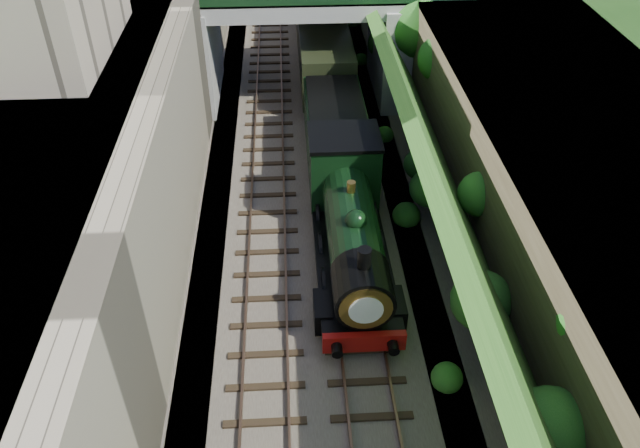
% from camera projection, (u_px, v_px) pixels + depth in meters
% --- Properties ---
extents(trackbed, '(10.00, 90.00, 0.20)m').
position_uv_depth(trackbed, '(307.00, 127.00, 32.84)').
color(trackbed, '#473F38').
rests_on(trackbed, ground).
extents(retaining_wall, '(1.00, 90.00, 7.00)m').
position_uv_depth(retaining_wall, '(194.00, 69.00, 30.50)').
color(retaining_wall, '#756B56').
rests_on(retaining_wall, ground).
extents(street_plateau_left, '(6.00, 90.00, 7.00)m').
position_uv_depth(street_plateau_left, '(122.00, 71.00, 30.34)').
color(street_plateau_left, '#262628').
rests_on(street_plateau_left, ground).
extents(street_plateau_right, '(8.00, 90.00, 6.25)m').
position_uv_depth(street_plateau_right, '(494.00, 69.00, 31.42)').
color(street_plateau_right, '#262628').
rests_on(street_plateau_right, ground).
extents(embankment_slope, '(4.35, 90.00, 6.36)m').
position_uv_depth(embankment_slope, '(417.00, 105.00, 29.04)').
color(embankment_slope, '#1E4714').
rests_on(embankment_slope, ground).
extents(track_left, '(2.50, 90.00, 0.20)m').
position_uv_depth(track_left, '(269.00, 126.00, 32.66)').
color(track_left, black).
rests_on(track_left, trackbed).
extents(track_right, '(2.50, 90.00, 0.20)m').
position_uv_depth(track_right, '(330.00, 124.00, 32.81)').
color(track_right, black).
rests_on(track_right, trackbed).
extents(road_bridge, '(16.00, 6.40, 7.25)m').
position_uv_depth(road_bridge, '(320.00, 25.00, 33.58)').
color(road_bridge, gray).
rests_on(road_bridge, ground).
extents(tree, '(3.60, 3.80, 6.60)m').
position_uv_depth(tree, '(419.00, 25.00, 31.98)').
color(tree, black).
rests_on(tree, ground).
extents(locomotive, '(3.10, 10.23, 3.83)m').
position_uv_depth(locomotive, '(350.00, 224.00, 23.36)').
color(locomotive, black).
rests_on(locomotive, trackbed).
extents(tender, '(2.70, 6.00, 3.05)m').
position_uv_depth(tender, '(335.00, 133.00, 29.32)').
color(tender, black).
rests_on(tender, trackbed).
extents(coach_front, '(2.90, 18.00, 3.70)m').
position_uv_depth(coach_front, '(320.00, 26.00, 38.97)').
color(coach_front, black).
rests_on(coach_front, trackbed).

